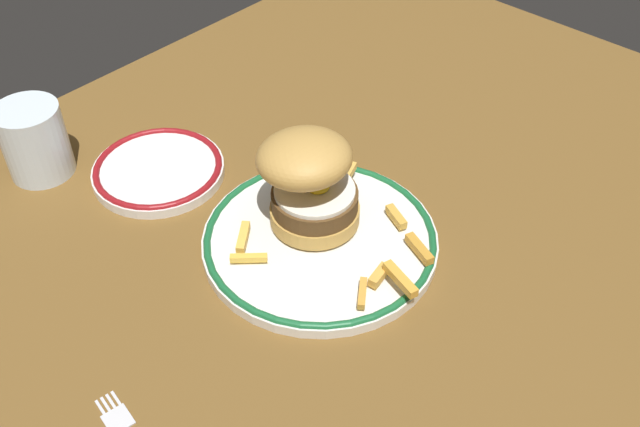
{
  "coord_description": "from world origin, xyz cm",
  "views": [
    {
      "loc": [
        -36.74,
        -35.31,
        55.32
      ],
      "look_at": [
        3.49,
        1.46,
        4.6
      ],
      "focal_mm": 40.69,
      "sensor_mm": 36.0,
      "label": 1
    }
  ],
  "objects_px": {
    "burger": "(309,179)",
    "water_glass": "(36,145)",
    "side_plate": "(158,170)",
    "dinner_plate": "(320,239)"
  },
  "relations": [
    {
      "from": "burger",
      "to": "water_glass",
      "type": "bearing_deg",
      "value": 114.8
    },
    {
      "from": "burger",
      "to": "side_plate",
      "type": "height_order",
      "value": "burger"
    },
    {
      "from": "dinner_plate",
      "to": "burger",
      "type": "height_order",
      "value": "burger"
    },
    {
      "from": "dinner_plate",
      "to": "water_glass",
      "type": "height_order",
      "value": "water_glass"
    },
    {
      "from": "side_plate",
      "to": "dinner_plate",
      "type": "bearing_deg",
      "value": -78.98
    },
    {
      "from": "burger",
      "to": "side_plate",
      "type": "xyz_separation_m",
      "value": [
        -0.05,
        0.2,
        -0.06
      ]
    },
    {
      "from": "side_plate",
      "to": "burger",
      "type": "bearing_deg",
      "value": -74.77
    },
    {
      "from": "water_glass",
      "to": "side_plate",
      "type": "bearing_deg",
      "value": -51.27
    },
    {
      "from": "water_glass",
      "to": "side_plate",
      "type": "height_order",
      "value": "water_glass"
    },
    {
      "from": "water_glass",
      "to": "burger",
      "type": "bearing_deg",
      "value": -65.2
    }
  ]
}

